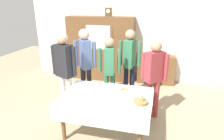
{
  "coord_description": "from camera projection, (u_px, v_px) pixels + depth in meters",
  "views": [
    {
      "loc": [
        0.86,
        -3.2,
        2.31
      ],
      "look_at": [
        0.0,
        0.2,
        1.08
      ],
      "focal_mm": 31.36,
      "sensor_mm": 36.0,
      "label": 1
    }
  ],
  "objects": [
    {
      "name": "tea_cup_near_left",
      "position": [
        71.0,
        97.0,
        3.37
      ],
      "size": [
        0.13,
        0.13,
        0.06
      ],
      "color": "silver",
      "rests_on": "dining_table"
    },
    {
      "name": "spoon_far_right",
      "position": [
        147.0,
        91.0,
        3.63
      ],
      "size": [
        0.12,
        0.02,
        0.01
      ],
      "color": "silver",
      "rests_on": "dining_table"
    },
    {
      "name": "mantel_clock",
      "position": [
        109.0,
        12.0,
        5.52
      ],
      "size": [
        0.18,
        0.11,
        0.24
      ],
      "color": "brown",
      "rests_on": "wall_cabinet"
    },
    {
      "name": "back_wall",
      "position": [
        132.0,
        35.0,
        5.87
      ],
      "size": [
        6.4,
        0.1,
        2.7
      ],
      "primitive_type": "cube",
      "color": "silver",
      "rests_on": "ground"
    },
    {
      "name": "bookshelf_low",
      "position": [
        156.0,
        69.0,
        5.77
      ],
      "size": [
        1.07,
        0.35,
        0.84
      ],
      "color": "brown",
      "rests_on": "ground"
    },
    {
      "name": "pastry_plate",
      "position": [
        124.0,
        90.0,
        3.65
      ],
      "size": [
        0.28,
        0.28,
        0.05
      ],
      "color": "white",
      "rests_on": "dining_table"
    },
    {
      "name": "person_behind_table_right",
      "position": [
        85.0,
        59.0,
        4.42
      ],
      "size": [
        0.52,
        0.41,
        1.76
      ],
      "color": "#232328",
      "rests_on": "ground"
    },
    {
      "name": "person_behind_table_left",
      "position": [
        109.0,
        66.0,
        4.34
      ],
      "size": [
        0.52,
        0.39,
        1.59
      ],
      "color": "#33704C",
      "rests_on": "ground"
    },
    {
      "name": "person_beside_shelf",
      "position": [
        130.0,
        58.0,
        4.59
      ],
      "size": [
        0.52,
        0.38,
        1.72
      ],
      "color": "#191E38",
      "rests_on": "ground"
    },
    {
      "name": "wall_cabinet",
      "position": [
        101.0,
        49.0,
        5.94
      ],
      "size": [
        2.0,
        0.46,
        1.91
      ],
      "color": "brown",
      "rests_on": "ground"
    },
    {
      "name": "person_near_right_end",
      "position": [
        64.0,
        66.0,
        3.92
      ],
      "size": [
        0.52,
        0.31,
        1.76
      ],
      "color": "silver",
      "rests_on": "ground"
    },
    {
      "name": "tea_cup_back_edge",
      "position": [
        90.0,
        86.0,
        3.79
      ],
      "size": [
        0.13,
        0.13,
        0.06
      ],
      "color": "white",
      "rests_on": "dining_table"
    },
    {
      "name": "ground_plane",
      "position": [
        110.0,
        124.0,
        3.89
      ],
      "size": [
        12.0,
        12.0,
        0.0
      ],
      "primitive_type": "plane",
      "color": "tan",
      "rests_on": "ground"
    },
    {
      "name": "book_stack",
      "position": [
        157.0,
        53.0,
        5.61
      ],
      "size": [
        0.17,
        0.21,
        0.13
      ],
      "color": "#2D5184",
      "rests_on": "bookshelf_low"
    },
    {
      "name": "dining_table",
      "position": [
        106.0,
        101.0,
        3.47
      ],
      "size": [
        1.61,
        1.13,
        0.73
      ],
      "color": "brown",
      "rests_on": "ground"
    },
    {
      "name": "tea_cup_far_right",
      "position": [
        108.0,
        88.0,
        3.71
      ],
      "size": [
        0.13,
        0.13,
        0.06
      ],
      "color": "white",
      "rests_on": "dining_table"
    },
    {
      "name": "tea_cup_far_left",
      "position": [
        90.0,
        102.0,
        3.21
      ],
      "size": [
        0.13,
        0.13,
        0.06
      ],
      "color": "white",
      "rests_on": "dining_table"
    },
    {
      "name": "bread_basket",
      "position": [
        141.0,
        102.0,
        3.19
      ],
      "size": [
        0.24,
        0.24,
        0.16
      ],
      "color": "#9E7542",
      "rests_on": "dining_table"
    },
    {
      "name": "tea_cup_front_edge",
      "position": [
        91.0,
        95.0,
        3.46
      ],
      "size": [
        0.13,
        0.13,
        0.06
      ],
      "color": "white",
      "rests_on": "dining_table"
    },
    {
      "name": "spoon_far_left",
      "position": [
        111.0,
        96.0,
        3.46
      ],
      "size": [
        0.12,
        0.02,
        0.01
      ],
      "color": "silver",
      "rests_on": "dining_table"
    },
    {
      "name": "person_by_cabinet",
      "position": [
        154.0,
        73.0,
        3.86
      ],
      "size": [
        0.52,
        0.39,
        1.62
      ],
      "color": "#933338",
      "rests_on": "ground"
    },
    {
      "name": "tea_cup_mid_left",
      "position": [
        72.0,
        102.0,
        3.19
      ],
      "size": [
        0.13,
        0.13,
        0.06
      ],
      "color": "silver",
      "rests_on": "dining_table"
    }
  ]
}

